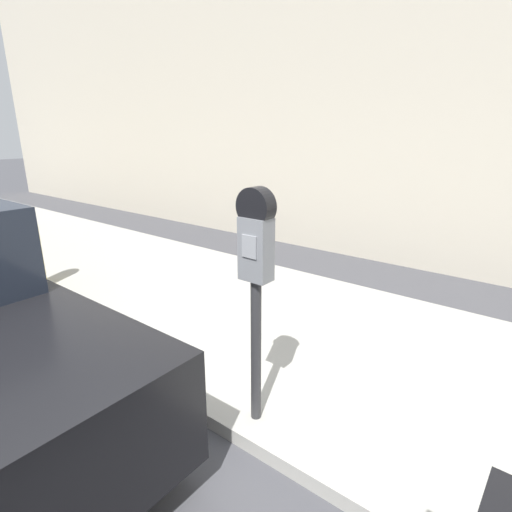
# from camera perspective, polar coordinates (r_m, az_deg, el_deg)

# --- Properties ---
(ground_plane) EXTENTS (60.00, 60.00, 0.00)m
(ground_plane) POSITION_cam_1_polar(r_m,az_deg,el_deg) (2.76, -24.95, -27.74)
(ground_plane) COLOR #47474C
(sidewalk) EXTENTS (24.00, 2.80, 0.10)m
(sidewalk) POSITION_cam_1_polar(r_m,az_deg,el_deg) (3.93, 4.86, -10.55)
(sidewalk) COLOR #ADAAA3
(sidewalk) RESTS_ON ground_plane
(building_facade) EXTENTS (24.00, 0.30, 5.60)m
(building_facade) POSITION_cam_1_polar(r_m,az_deg,el_deg) (6.19, 22.14, 24.71)
(building_facade) COLOR beige
(building_facade) RESTS_ON ground_plane
(parking_meter) EXTENTS (0.22, 0.12, 1.50)m
(parking_meter) POSITION_cam_1_polar(r_m,az_deg,el_deg) (2.31, -0.01, -1.41)
(parking_meter) COLOR #2D2D30
(parking_meter) RESTS_ON sidewalk
(fire_hydrant) EXTENTS (0.23, 0.23, 0.90)m
(fire_hydrant) POSITION_cam_1_polar(r_m,az_deg,el_deg) (5.35, -29.48, 0.63)
(fire_hydrant) COLOR gold
(fire_hydrant) RESTS_ON sidewalk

